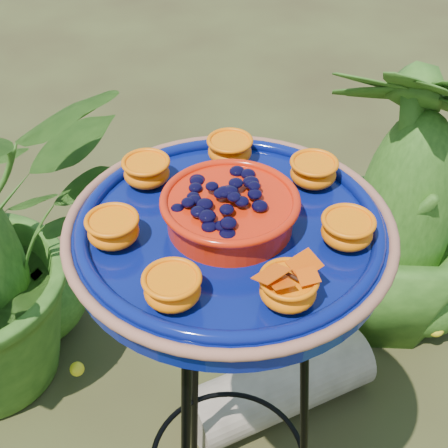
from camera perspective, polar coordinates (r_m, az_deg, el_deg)
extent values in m
torus|color=black|center=(0.96, 0.52, -2.59)|extent=(0.30, 0.30, 0.02)
cylinder|color=black|center=(1.40, -2.67, -12.98)|extent=(0.03, 0.09, 0.93)
cylinder|color=black|center=(1.33, 7.34, -17.68)|extent=(0.09, 0.05, 0.93)
cylinder|color=#071159|center=(0.94, 0.53, -1.07)|extent=(0.52, 0.52, 0.04)
torus|color=#986244|center=(0.93, 0.54, -0.19)|extent=(0.50, 0.50, 0.02)
torus|color=#071159|center=(0.93, 0.54, 0.01)|extent=(0.46, 0.46, 0.02)
cylinder|color=red|center=(0.91, 0.55, 1.03)|extent=(0.20, 0.20, 0.05)
torus|color=red|center=(0.90, 0.56, 2.19)|extent=(0.21, 0.21, 0.01)
ellipsoid|color=black|center=(0.90, 0.56, 2.51)|extent=(0.16, 0.16, 0.03)
ellipsoid|color=orange|center=(1.01, 8.15, 4.56)|extent=(0.07, 0.07, 0.04)
cylinder|color=orange|center=(1.00, 8.24, 5.42)|extent=(0.07, 0.07, 0.01)
ellipsoid|color=orange|center=(1.06, 0.54, 6.64)|extent=(0.07, 0.07, 0.04)
cylinder|color=orange|center=(1.05, 0.54, 7.49)|extent=(0.07, 0.07, 0.01)
ellipsoid|color=orange|center=(1.01, -7.08, 4.62)|extent=(0.07, 0.07, 0.04)
cylinder|color=orange|center=(1.00, -7.16, 5.49)|extent=(0.07, 0.07, 0.01)
ellipsoid|color=orange|center=(0.90, -10.08, -0.69)|extent=(0.07, 0.07, 0.04)
cylinder|color=orange|center=(0.89, -10.21, 0.22)|extent=(0.07, 0.07, 0.01)
ellipsoid|color=orange|center=(0.81, -4.74, -6.07)|extent=(0.07, 0.07, 0.04)
cylinder|color=orange|center=(0.79, -4.81, -5.14)|extent=(0.07, 0.07, 0.01)
ellipsoid|color=orange|center=(0.81, 5.86, -6.10)|extent=(0.07, 0.07, 0.04)
cylinder|color=orange|center=(0.79, 5.95, -5.17)|extent=(0.07, 0.07, 0.01)
ellipsoid|color=orange|center=(0.90, 11.16, -0.77)|extent=(0.07, 0.07, 0.04)
cylinder|color=orange|center=(0.89, 11.31, 0.14)|extent=(0.07, 0.07, 0.01)
cylinder|color=black|center=(0.79, 6.00, -4.63)|extent=(0.02, 0.03, 0.00)
cube|color=#FF4805|center=(0.78, 4.36, -4.56)|extent=(0.05, 0.04, 0.01)
cube|color=#FF4805|center=(0.79, 7.39, -3.64)|extent=(0.05, 0.04, 0.01)
cylinder|color=tan|center=(1.84, 5.20, -14.57)|extent=(0.55, 0.21, 0.18)
imported|color=#224612|center=(1.91, 16.45, 2.20)|extent=(0.74, 0.74, 0.94)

